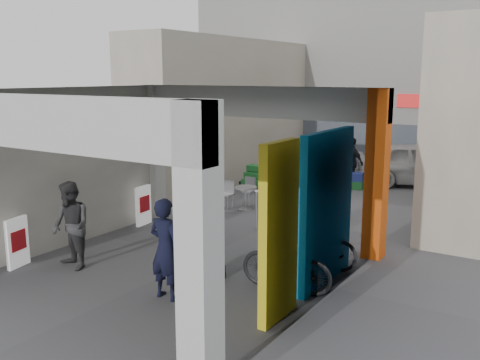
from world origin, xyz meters
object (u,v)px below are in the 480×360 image
Objects in this scene: bicycle_rear at (286,263)px; white_van at (420,164)px; produce_stand at (260,181)px; man_crates at (351,163)px; cafe_set at (247,198)px; bicycle_front at (310,243)px; man_back_turned at (71,226)px; man_with_dog at (166,249)px; border_collie at (212,267)px; man_elderly at (288,213)px.

white_van is (-0.43, 10.67, 0.24)m from bicycle_rear.
bicycle_rear is at bearing -44.57° from produce_stand.
man_crates reaches higher than white_van.
bicycle_front is at bearing -43.62° from cafe_set.
man_back_turned reaches higher than man_crates.
man_with_dog is 0.94× the size of bicycle_front.
border_collie is at bearing 118.65° from man_crates.
man_with_dog is at bearing -107.70° from man_elderly.
man_crates is (-0.73, 10.43, -0.03)m from man_with_dog.
man_with_dog reaches higher than border_collie.
bicycle_rear is at bearing -137.78° from man_with_dog.
man_elderly is at bearing 89.94° from border_collie.
man_with_dog is 1.07× the size of man_elderly.
cafe_set is 3.94m from man_elderly.
white_van is (0.94, 10.99, 0.48)m from border_collie.
man_crates is at bearing 55.51° from produce_stand.
man_back_turned is 4.49m from man_elderly.
bicycle_front is at bearing 160.01° from white_van.
border_collie is at bearing -64.69° from cafe_set.
man_crates is 2.47m from white_van.
man_back_turned is (-2.70, -0.94, 0.60)m from border_collie.
man_with_dog is at bearing -58.20° from produce_stand.
bicycle_rear reaches higher than bicycle_front.
man_crates is 8.03m from bicycle_front.
border_collie is 2.92m from man_back_turned.
man_with_dog is at bearing 143.44° from bicycle_front.
bicycle_front is (3.91, 2.59, -0.38)m from man_back_turned.
man_crates is at bearing 91.78° from man_elderly.
produce_stand is (-0.80, 2.07, 0.04)m from cafe_set.
bicycle_rear reaches higher than cafe_set.
produce_stand is 0.76× the size of man_elderly.
man_elderly reaches higher than bicycle_rear.
bicycle_front reaches higher than produce_stand.
border_collie is at bearing 32.81° from man_back_turned.
man_crates is (2.29, 2.20, 0.53)m from produce_stand.
bicycle_rear is at bearing 160.66° from white_van.
cafe_set is at bearing 33.54° from bicycle_rear.
produce_stand is 8.26m from bicycle_rear.
man_elderly is 8.65m from white_van.
man_with_dog is 1.01× the size of man_back_turned.
white_van reaches higher than produce_stand.
white_van reaches higher than cafe_set.
man_with_dog is 1.03× the size of bicycle_rear.
bicycle_rear is 10.68m from white_van.
cafe_set is 6.78m from white_van.
bicycle_rear is at bearing 177.88° from bicycle_front.
man_back_turned is 4.28m from bicycle_rear.
produce_stand is at bearing 111.08° from cafe_set.
produce_stand is 8.16m from man_back_turned.
man_with_dog reaches higher than cafe_set.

